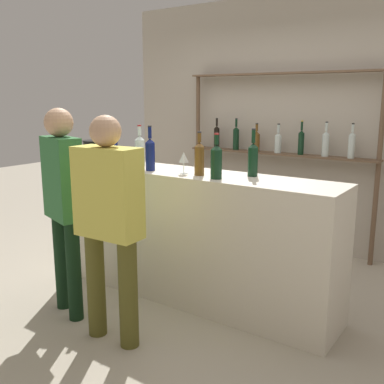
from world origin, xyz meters
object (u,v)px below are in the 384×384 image
object	(u,v)px
counter_bottle_3	(113,148)
counter_bottle_4	(150,153)
counter_bottle_1	(140,150)
counter_bottle_5	(199,158)
customer_center	(109,215)
counter_bottle_0	(216,161)
wine_glass	(184,158)
ice_bucket	(95,152)
customer_left	(63,196)
counter_bottle_2	(253,158)

from	to	relation	value
counter_bottle_3	counter_bottle_4	size ratio (longest dim) A/B	0.98
counter_bottle_1	counter_bottle_5	bearing A→B (deg)	-10.02
customer_center	counter_bottle_1	bearing A→B (deg)	27.01
counter_bottle_1	counter_bottle_0	bearing A→B (deg)	-11.20
counter_bottle_3	wine_glass	bearing A→B (deg)	-6.62
ice_bucket	counter_bottle_0	bearing A→B (deg)	-2.00
wine_glass	counter_bottle_4	bearing A→B (deg)	-175.90
counter_bottle_4	customer_left	xyz separation A→B (m)	(-0.30, -0.68, -0.27)
counter_bottle_2	ice_bucket	bearing A→B (deg)	-172.22
customer_left	wine_glass	bearing A→B (deg)	-23.88
counter_bottle_4	customer_center	world-z (taller)	customer_center
customer_center	counter_bottle_0	bearing A→B (deg)	-29.49
counter_bottle_1	ice_bucket	size ratio (longest dim) A/B	1.63
counter_bottle_5	customer_center	bearing A→B (deg)	-103.40
ice_bucket	customer_left	xyz separation A→B (m)	(0.39, -0.71, -0.24)
counter_bottle_2	customer_left	distance (m)	1.48
counter_bottle_0	counter_bottle_2	size ratio (longest dim) A/B	0.93
counter_bottle_3	counter_bottle_5	size ratio (longest dim) A/B	1.07
counter_bottle_2	ice_bucket	size ratio (longest dim) A/B	1.67
counter_bottle_4	ice_bucket	world-z (taller)	counter_bottle_4
counter_bottle_3	customer_left	distance (m)	0.89
counter_bottle_0	ice_bucket	bearing A→B (deg)	178.00
counter_bottle_5	counter_bottle_1	bearing A→B (deg)	169.98
counter_bottle_3	customer_left	size ratio (longest dim) A/B	0.23
counter_bottle_1	counter_bottle_3	distance (m)	0.29
counter_bottle_3	counter_bottle_4	distance (m)	0.56
counter_bottle_0	ice_bucket	world-z (taller)	counter_bottle_0
counter_bottle_4	counter_bottle_5	world-z (taller)	counter_bottle_4
counter_bottle_1	counter_bottle_2	bearing A→B (deg)	3.86
counter_bottle_1	counter_bottle_4	xyz separation A→B (m)	(0.26, -0.17, 0.00)
counter_bottle_0	counter_bottle_4	distance (m)	0.66
counter_bottle_5	customer_left	distance (m)	1.08
counter_bottle_5	counter_bottle_4	bearing A→B (deg)	-175.43
counter_bottle_2	counter_bottle_5	distance (m)	0.42
counter_bottle_2	customer_center	bearing A→B (deg)	-118.82
counter_bottle_1	wine_glass	size ratio (longest dim) A/B	2.05
wine_glass	counter_bottle_0	bearing A→B (deg)	-6.77
counter_bottle_4	ice_bucket	distance (m)	0.69
counter_bottle_3	counter_bottle_4	world-z (taller)	counter_bottle_4
counter_bottle_4	wine_glass	size ratio (longest dim) A/B	2.12
wine_glass	ice_bucket	xyz separation A→B (m)	(-1.02, 0.01, -0.02)
counter_bottle_0	counter_bottle_2	bearing A→B (deg)	55.63
counter_bottle_0	wine_glass	xyz separation A→B (m)	(-0.33, 0.04, -0.01)
counter_bottle_5	ice_bucket	bearing A→B (deg)	-179.71
counter_bottle_4	counter_bottle_1	bearing A→B (deg)	147.35
counter_bottle_4	customer_left	world-z (taller)	customer_left
counter_bottle_0	ice_bucket	xyz separation A→B (m)	(-1.35, 0.05, -0.03)
counter_bottle_3	counter_bottle_5	world-z (taller)	counter_bottle_3
counter_bottle_1	ice_bucket	bearing A→B (deg)	-162.71
ice_bucket	wine_glass	bearing A→B (deg)	-0.45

